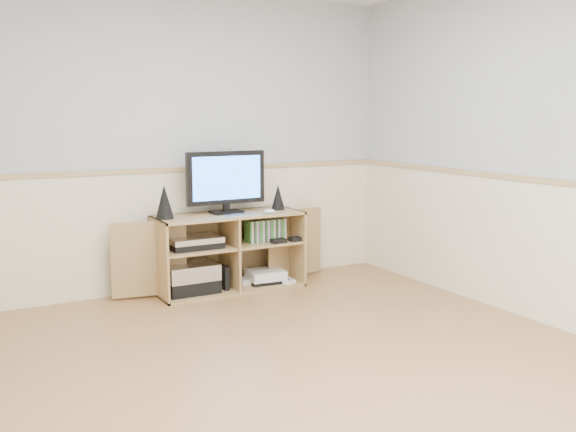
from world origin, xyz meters
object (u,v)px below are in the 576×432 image
Objects in this scene: media_cabinet at (227,250)px; game_consoles at (264,277)px; keyboard at (242,215)px; monitor at (226,180)px.

media_cabinet reaches higher than game_consoles.
monitor is at bearing 99.97° from keyboard.
game_consoles is (0.26, 0.13, -0.59)m from keyboard.
media_cabinet is 4.30× the size of game_consoles.
monitor reaches higher than keyboard.
media_cabinet is 0.42m from game_consoles.
media_cabinet is at bearing 90.00° from monitor.
media_cabinet is at bearing 99.33° from keyboard.
keyboard is (0.06, -0.19, -0.28)m from monitor.
game_consoles is at bearing 18.03° from keyboard.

